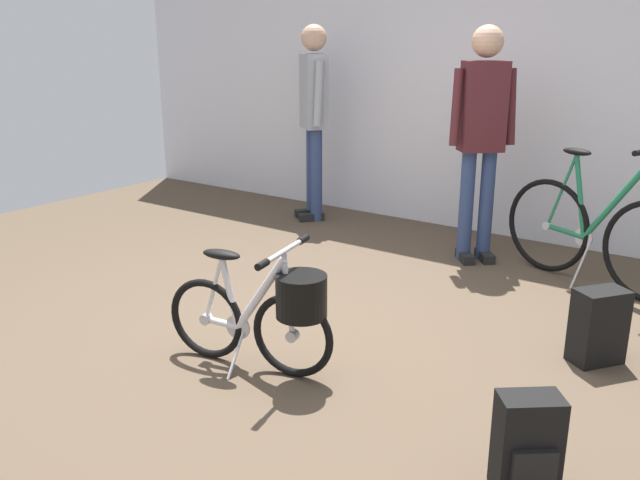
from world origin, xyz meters
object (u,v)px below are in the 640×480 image
Objects in this scene: visitor_near_wall at (314,109)px; visitor_browsing at (482,128)px; display_bike_left at (597,233)px; handbag_on_floor at (527,446)px; folding_bike_foreground at (269,310)px; backpack_on_floor at (598,326)px.

visitor_browsing is (1.76, -0.27, -0.02)m from visitor_near_wall.
handbag_on_floor is at bearing -81.35° from display_bike_left.
folding_bike_foreground is 1.45m from handbag_on_floor.
display_bike_left is 3.46× the size of backpack_on_floor.
display_bike_left is 0.79× the size of visitor_near_wall.
visitor_browsing is 1.96m from backpack_on_floor.
handbag_on_floor is at bearing -42.76° from visitor_near_wall.
backpack_on_floor is 1.29m from handbag_on_floor.
folding_bike_foreground is 2.38× the size of handbag_on_floor.
visitor_near_wall is at bearing 171.29° from visitor_browsing.
folding_bike_foreground reaches higher than handbag_on_floor.
folding_bike_foreground is at bearing -58.34° from visitor_near_wall.
visitor_browsing is at bearing 134.43° from backpack_on_floor.
handbag_on_floor is (3.06, -2.83, -0.85)m from visitor_near_wall.
visitor_browsing is 4.30× the size of backpack_on_floor.
backpack_on_floor is at bearing -75.03° from display_bike_left.
visitor_browsing reaches higher than display_bike_left.
display_bike_left is 0.80× the size of visitor_browsing.
handbag_on_floor is at bearing -87.42° from backpack_on_floor.
visitor_browsing is at bearing -8.71° from visitor_near_wall.
backpack_on_floor is (1.24, -1.27, -0.83)m from visitor_browsing.
folding_bike_foreground is at bearing -93.05° from visitor_browsing.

